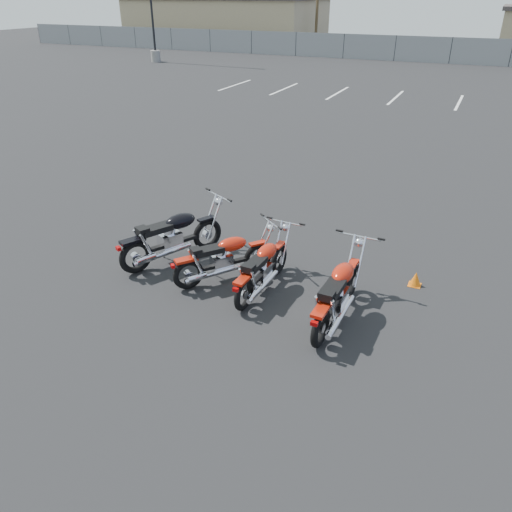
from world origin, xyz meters
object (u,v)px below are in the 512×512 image
at_px(motorcycle_second_black, 172,237).
at_px(motorcycle_rear_red, 263,268).
at_px(motorcycle_front_red, 224,258).
at_px(motorcycle_third_red, 338,293).

xyz_separation_m(motorcycle_second_black, motorcycle_rear_red, (2.04, -0.28, -0.07)).
bearing_deg(motorcycle_second_black, motorcycle_front_red, -11.26).
height_order(motorcycle_third_red, motorcycle_rear_red, motorcycle_third_red).
height_order(motorcycle_second_black, motorcycle_rear_red, motorcycle_second_black).
relative_size(motorcycle_second_black, motorcycle_third_red, 1.01).
bearing_deg(motorcycle_front_red, motorcycle_third_red, -9.01).
relative_size(motorcycle_front_red, motorcycle_second_black, 0.81).
bearing_deg(motorcycle_third_red, motorcycle_rear_red, 167.41).
height_order(motorcycle_front_red, motorcycle_rear_red, motorcycle_front_red).
bearing_deg(motorcycle_front_red, motorcycle_rear_red, -2.24).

